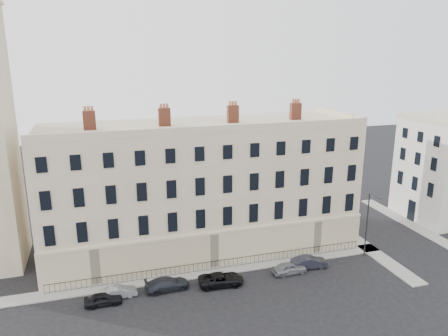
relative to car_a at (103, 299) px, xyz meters
The scene contains 14 objects.
ground 18.10m from the car_a, ahead, with size 160.00×160.00×0.00m, color black.
terrace 17.11m from the car_a, 39.88° to the left, with size 36.22×12.22×17.00m.
adjacent_building 48.28m from the car_a, 10.93° to the left, with size 10.00×10.00×14.00m, color silver.
pavement_terrace 8.57m from the car_a, 21.07° to the left, with size 48.00×2.00×0.12m, color gray.
pavement_east_return 31.58m from the car_a, 11.09° to the left, with size 2.00×24.00×0.12m, color gray.
pavement_adjacent 41.77m from the car_a, 11.15° to the left, with size 2.00×20.00×0.12m, color gray.
railings 12.48m from the car_a, 16.17° to the left, with size 35.00×0.04×0.96m.
car_a is the anchor object (origin of this frame).
car_b 1.72m from the car_a, 31.06° to the left, with size 1.21×3.47×1.14m, color gray.
car_c 6.28m from the car_a, ahead, with size 1.81×4.46×1.29m, color #20232B.
car_d 11.64m from the car_a, ahead, with size 2.15×4.65×1.29m, color black.
car_e 19.31m from the car_a, ahead, with size 1.50×3.74×1.27m, color slate.
car_f 21.98m from the car_a, ahead, with size 1.41×4.03×1.33m, color #23242E.
streetlamp 29.67m from the car_a, ahead, with size 0.62×1.63×7.73m.
Camera 1 is at (-17.59, -36.10, 23.34)m, focal length 35.00 mm.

